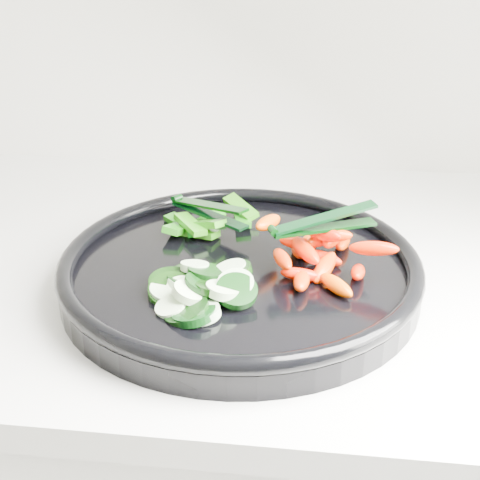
# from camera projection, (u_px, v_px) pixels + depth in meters

# --- Properties ---
(veggie_tray) EXTENTS (0.40, 0.40, 0.04)m
(veggie_tray) POSITION_uv_depth(u_px,v_px,m) (240.00, 270.00, 0.69)
(veggie_tray) COLOR black
(veggie_tray) RESTS_ON counter
(cucumber_pile) EXTENTS (0.12, 0.13, 0.04)m
(cucumber_pile) POSITION_uv_depth(u_px,v_px,m) (197.00, 288.00, 0.64)
(cucumber_pile) COLOR black
(cucumber_pile) RESTS_ON veggie_tray
(carrot_pile) EXTENTS (0.15, 0.15, 0.05)m
(carrot_pile) POSITION_uv_depth(u_px,v_px,m) (318.00, 251.00, 0.68)
(carrot_pile) COLOR #FF6600
(carrot_pile) RESTS_ON veggie_tray
(pepper_pile) EXTENTS (0.11, 0.11, 0.04)m
(pepper_pile) POSITION_uv_depth(u_px,v_px,m) (203.00, 224.00, 0.77)
(pepper_pile) COLOR #0A6E0F
(pepper_pile) RESTS_ON veggie_tray
(tong_carrot) EXTENTS (0.11, 0.06, 0.02)m
(tong_carrot) POSITION_uv_depth(u_px,v_px,m) (321.00, 223.00, 0.67)
(tong_carrot) COLOR black
(tong_carrot) RESTS_ON carrot_pile
(tong_pepper) EXTENTS (0.10, 0.08, 0.02)m
(tong_pepper) POSITION_uv_depth(u_px,v_px,m) (207.00, 209.00, 0.76)
(tong_pepper) COLOR black
(tong_pepper) RESTS_ON pepper_pile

